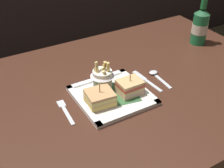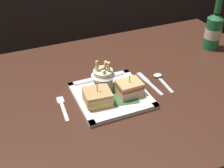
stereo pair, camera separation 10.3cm
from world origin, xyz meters
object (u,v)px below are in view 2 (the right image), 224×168
(beer_bottle, at_px, (213,30))
(square_plate, at_px, (111,96))
(dining_table, at_px, (113,118))
(fries_cup, at_px, (103,76))
(sandwich_half_left, at_px, (97,97))
(knife, at_px, (149,82))
(spoon, at_px, (160,78))
(sandwich_half_right, at_px, (129,88))
(fork, at_px, (63,107))

(beer_bottle, bearing_deg, square_plate, -163.33)
(dining_table, height_order, fries_cup, fries_cup)
(fries_cup, bearing_deg, sandwich_half_left, -124.18)
(knife, bearing_deg, spoon, 6.25)
(sandwich_half_right, relative_size, knife, 0.50)
(square_plate, xyz_separation_m, knife, (0.16, 0.03, -0.01))
(beer_bottle, bearing_deg, fries_cup, -168.50)
(fries_cup, xyz_separation_m, fork, (-0.16, -0.04, -0.06))
(fries_cup, bearing_deg, dining_table, -20.56)
(square_plate, distance_m, sandwich_half_right, 0.07)
(sandwich_half_left, height_order, spoon, sandwich_half_left)
(beer_bottle, height_order, fork, beer_bottle)
(dining_table, bearing_deg, sandwich_half_right, -60.56)
(sandwich_half_right, relative_size, fork, 0.61)
(fries_cup, relative_size, spoon, 0.86)
(sandwich_half_left, height_order, beer_bottle, beer_bottle)
(dining_table, bearing_deg, beer_bottle, 13.41)
(fork, bearing_deg, beer_bottle, 11.96)
(beer_bottle, bearing_deg, fork, -168.04)
(dining_table, xyz_separation_m, sandwich_half_left, (-0.08, -0.06, 0.17))
(dining_table, height_order, fork, fork)
(fork, distance_m, knife, 0.33)
(sandwich_half_left, relative_size, fries_cup, 0.84)
(knife, bearing_deg, beer_bottle, 19.44)
(dining_table, height_order, knife, knife)
(sandwich_half_left, bearing_deg, square_plate, 20.73)
(dining_table, bearing_deg, sandwich_half_left, -143.11)
(fries_cup, height_order, beer_bottle, beer_bottle)
(dining_table, bearing_deg, square_plate, -120.93)
(sandwich_half_left, height_order, fries_cup, fries_cup)
(sandwich_half_right, height_order, spoon, sandwich_half_right)
(square_plate, bearing_deg, beer_bottle, 16.67)
(sandwich_half_right, bearing_deg, square_plate, 159.27)
(fries_cup, distance_m, knife, 0.18)
(sandwich_half_left, relative_size, knife, 0.57)
(fries_cup, relative_size, beer_bottle, 0.44)
(fork, xyz_separation_m, knife, (0.33, 0.02, 0.00))
(square_plate, bearing_deg, fork, 175.77)
(square_plate, bearing_deg, sandwich_half_right, -20.73)
(square_plate, height_order, spoon, square_plate)
(square_plate, bearing_deg, spoon, 8.88)
(square_plate, height_order, knife, square_plate)
(dining_table, height_order, beer_bottle, beer_bottle)
(sandwich_half_right, xyz_separation_m, fries_cup, (-0.07, 0.07, 0.02))
(square_plate, xyz_separation_m, spoon, (0.22, 0.03, -0.00))
(sandwich_half_left, xyz_separation_m, spoon, (0.27, 0.06, -0.03))
(sandwich_half_right, bearing_deg, sandwich_half_left, 180.00)
(dining_table, xyz_separation_m, beer_bottle, (0.53, 0.13, 0.22))
(fries_cup, relative_size, fork, 0.82)
(sandwich_half_right, height_order, knife, sandwich_half_right)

